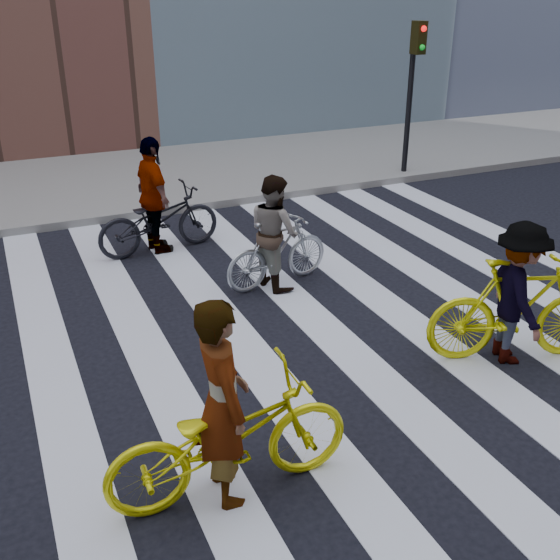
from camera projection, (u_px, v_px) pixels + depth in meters
ground at (354, 315)px, 8.73m from camera, size 100.00×100.00×0.00m
sidewalk_far at (189, 173)px, 14.93m from camera, size 100.00×5.00×0.15m
zebra_crosswalk at (354, 314)px, 8.73m from camera, size 8.25×10.00×0.01m
traffic_signal at (414, 73)px, 13.84m from camera, size 0.22×0.42×3.33m
bike_yellow_left at (229, 438)px, 5.49m from camera, size 2.17×0.81×1.13m
bike_silver_mid at (277, 252)px, 9.41m from camera, size 1.76×0.77×1.02m
bike_yellow_right at (518, 310)px, 7.49m from camera, size 2.17×1.27×1.26m
bike_dark_rear at (159, 220)px, 10.59m from camera, size 2.11×0.96×1.07m
rider_left at (222, 402)px, 5.31m from camera, size 0.47×0.70×1.87m
rider_mid at (274, 232)px, 9.26m from camera, size 0.76×0.90×1.65m
rider_right at (517, 294)px, 7.38m from camera, size 0.96×1.24×1.69m
rider_rear at (154, 196)px, 10.40m from camera, size 0.60×1.16×1.89m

